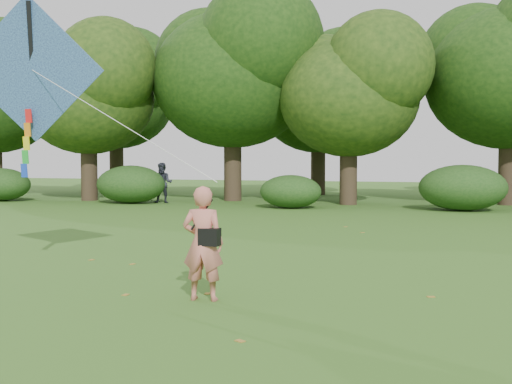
% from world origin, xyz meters
% --- Properties ---
extents(ground, '(100.00, 100.00, 0.00)m').
position_xyz_m(ground, '(0.00, 0.00, 0.00)').
color(ground, '#265114').
rests_on(ground, ground).
extents(man_kite_flyer, '(0.67, 0.48, 1.72)m').
position_xyz_m(man_kite_flyer, '(-0.84, -0.56, 0.86)').
color(man_kite_flyer, '#C76D5D').
rests_on(man_kite_flyer, ground).
extents(bystander_left, '(1.06, 0.90, 1.92)m').
position_xyz_m(bystander_left, '(-10.58, 18.31, 0.96)').
color(bystander_left, '#272934').
rests_on(bystander_left, ground).
extents(crossbody_bag, '(0.43, 0.20, 0.70)m').
position_xyz_m(crossbody_bag, '(-0.72, -0.59, 0.97)').
color(crossbody_bag, black).
rests_on(crossbody_bag, ground).
extents(flying_kite, '(5.65, 1.97, 3.39)m').
position_xyz_m(flying_kite, '(-4.91, 0.94, 3.76)').
color(flying_kite, '#2566A2').
rests_on(flying_kite, ground).
extents(tree_line, '(54.70, 15.30, 9.48)m').
position_xyz_m(tree_line, '(1.67, 22.88, 5.60)').
color(tree_line, '#3A2D1E').
rests_on(tree_line, ground).
extents(shrub_band, '(39.15, 3.22, 1.88)m').
position_xyz_m(shrub_band, '(-0.72, 17.60, 0.86)').
color(shrub_band, '#264919').
rests_on(shrub_band, ground).
extents(fallen_leaves, '(7.05, 13.23, 0.01)m').
position_xyz_m(fallen_leaves, '(-1.63, 1.65, 0.01)').
color(fallen_leaves, olive).
rests_on(fallen_leaves, ground).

